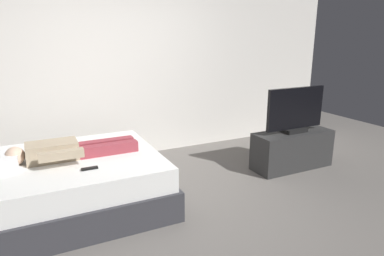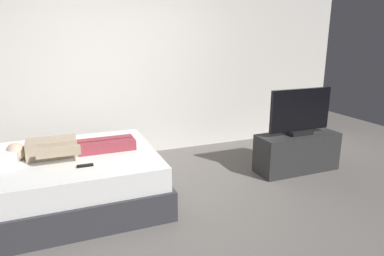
# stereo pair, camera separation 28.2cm
# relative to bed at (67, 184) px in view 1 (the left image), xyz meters

# --- Properties ---
(ground_plane) EXTENTS (10.00, 10.00, 0.00)m
(ground_plane) POSITION_rel_bed_xyz_m (0.93, -0.58, -0.26)
(ground_plane) COLOR slate
(back_wall) EXTENTS (6.40, 0.10, 2.80)m
(back_wall) POSITION_rel_bed_xyz_m (1.33, 1.34, 1.14)
(back_wall) COLOR silver
(back_wall) RESTS_ON ground
(bed) EXTENTS (1.93, 1.56, 0.54)m
(bed) POSITION_rel_bed_xyz_m (0.00, 0.00, 0.00)
(bed) COLOR #333338
(bed) RESTS_ON ground
(person) EXTENTS (1.26, 0.46, 0.18)m
(person) POSITION_rel_bed_xyz_m (0.03, 0.02, 0.36)
(person) COLOR tan
(person) RESTS_ON bed
(remote) EXTENTS (0.15, 0.04, 0.02)m
(remote) POSITION_rel_bed_xyz_m (0.18, -0.39, 0.29)
(remote) COLOR black
(remote) RESTS_ON bed
(tv_stand) EXTENTS (1.10, 0.40, 0.50)m
(tv_stand) POSITION_rel_bed_xyz_m (2.85, -0.14, -0.01)
(tv_stand) COLOR #2D2D2D
(tv_stand) RESTS_ON ground
(tv) EXTENTS (0.88, 0.20, 0.59)m
(tv) POSITION_rel_bed_xyz_m (2.85, -0.14, 0.52)
(tv) COLOR black
(tv) RESTS_ON tv_stand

